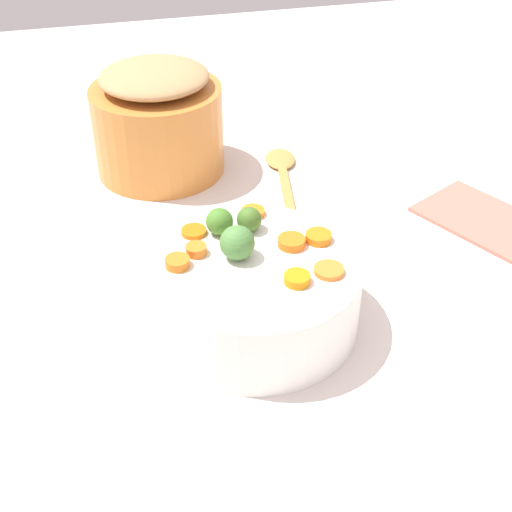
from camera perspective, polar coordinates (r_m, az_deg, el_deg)
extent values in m
cube|color=silver|center=(0.92, -1.39, -5.31)|extent=(2.40, 2.40, 0.02)
cylinder|color=white|center=(0.88, 0.00, -3.01)|extent=(0.26, 0.26, 0.09)
cylinder|color=#CD7C36|center=(1.21, -7.79, 9.96)|extent=(0.21, 0.21, 0.15)
ellipsoid|color=tan|center=(1.17, -8.17, 13.99)|extent=(0.18, 0.18, 0.04)
cylinder|color=orange|center=(0.82, 3.30, -1.83)|extent=(0.03, 0.03, 0.01)
cylinder|color=orange|center=(0.88, 2.85, 1.12)|extent=(0.05, 0.05, 0.01)
cylinder|color=orange|center=(0.90, -4.99, 1.97)|extent=(0.04, 0.04, 0.01)
cylinder|color=orange|center=(0.93, -0.25, 3.52)|extent=(0.03, 0.03, 0.01)
cylinder|color=orange|center=(0.86, -4.80, 0.50)|extent=(0.03, 0.03, 0.01)
cylinder|color=orange|center=(0.89, 5.02, 1.52)|extent=(0.04, 0.04, 0.01)
cylinder|color=orange|center=(0.84, 5.85, -1.15)|extent=(0.04, 0.04, 0.01)
cylinder|color=orange|center=(0.84, -6.27, -0.59)|extent=(0.03, 0.03, 0.01)
sphere|color=#4D833D|center=(0.85, -1.77, 1.14)|extent=(0.04, 0.04, 0.04)
sphere|color=#467D2A|center=(0.89, -2.94, 2.77)|extent=(0.03, 0.03, 0.03)
sphere|color=#456F27|center=(0.90, -0.55, 2.96)|extent=(0.03, 0.03, 0.03)
cube|color=#B18943|center=(1.13, 2.68, 4.19)|extent=(0.24, 0.06, 0.01)
ellipsoid|color=#B18943|center=(1.25, 1.96, 7.76)|extent=(0.08, 0.06, 0.01)
cube|color=#BA6D5D|center=(1.14, 17.85, 2.73)|extent=(0.23, 0.20, 0.01)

